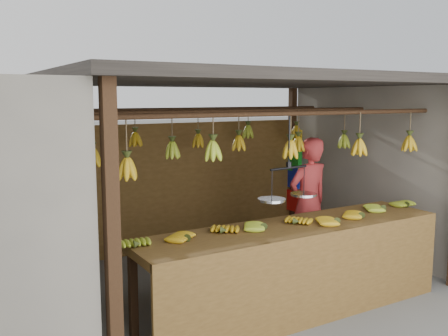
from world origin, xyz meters
TOP-DOWN VIEW (x-y plane):
  - ground at (0.00, 0.00)m, footprint 80.00×80.00m
  - stall at (0.00, 0.33)m, footprint 4.30×3.30m
  - neighbor_right at (3.60, 0.00)m, footprint 3.00×3.00m
  - counter at (-0.03, -1.23)m, footprint 3.44×0.76m
  - hanging_bananas at (0.01, 0.00)m, footprint 3.59×2.25m
  - balance_scale at (-0.02, -1.00)m, footprint 0.71×0.32m
  - vendor at (1.03, -0.07)m, footprint 0.63×0.43m
  - bag_bundles at (1.94, 1.35)m, footprint 0.08×0.26m

SIDE VIEW (x-z plane):
  - ground at x=0.00m, z-range 0.00..0.00m
  - counter at x=-0.03m, z-range 0.23..1.19m
  - vendor at x=1.03m, z-range 0.00..1.66m
  - bag_bundles at x=1.94m, z-range 0.35..1.66m
  - neighbor_right at x=3.60m, z-range 0.00..2.30m
  - balance_scale at x=-0.02m, z-range 0.79..1.64m
  - hanging_bananas at x=0.01m, z-range 1.42..1.81m
  - stall at x=0.00m, z-range 0.77..3.17m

